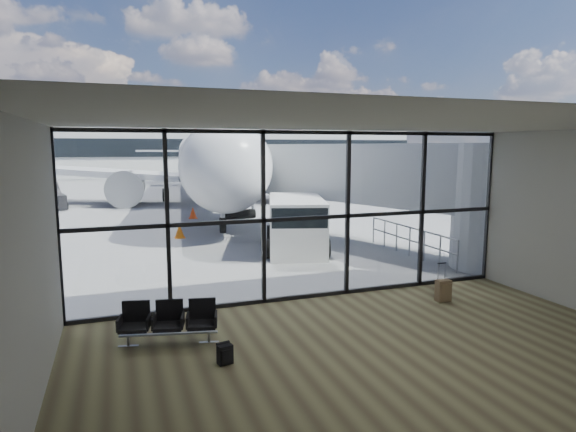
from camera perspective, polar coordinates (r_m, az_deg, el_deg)
ground at (r=52.06m, az=-14.52°, el=3.41°), size 220.00×220.00×0.00m
lounge_shell at (r=8.47m, az=14.50°, el=-1.68°), size 12.02×8.01×4.51m
glass_curtain_wall at (r=12.74m, az=2.23°, el=-0.03°), size 12.10×0.12×4.50m
jet_bridge at (r=21.13m, az=7.41°, el=4.55°), size 8.00×16.50×4.33m
apron_railing at (r=18.67m, az=14.22°, el=-2.41°), size 0.06×5.46×1.11m
far_terminal at (r=73.77m, az=-16.71°, el=7.92°), size 80.00×12.20×11.00m
tree_5 at (r=84.33m, az=-27.08°, el=8.50°), size 6.27×6.27×9.03m
seating_row at (r=10.55m, az=-13.92°, el=-11.86°), size 2.01×0.97×0.89m
backpack at (r=9.48m, az=-7.46°, el=-15.93°), size 0.31×0.30×0.41m
suitcase at (r=13.49m, az=17.94°, el=-8.39°), size 0.39×0.29×1.03m
airliner at (r=38.32m, az=-9.83°, el=6.69°), size 34.61×40.26×10.39m
service_van at (r=19.04m, az=0.96°, el=-0.90°), size 3.42×5.18×2.08m
belt_loader at (r=35.66m, az=-26.05°, el=1.69°), size 2.01×3.83×1.68m
traffic_cone_a at (r=28.21m, az=-11.21°, el=0.37°), size 0.47×0.47×0.67m
traffic_cone_b at (r=22.25m, az=-12.74°, el=-1.74°), size 0.46×0.46×0.66m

